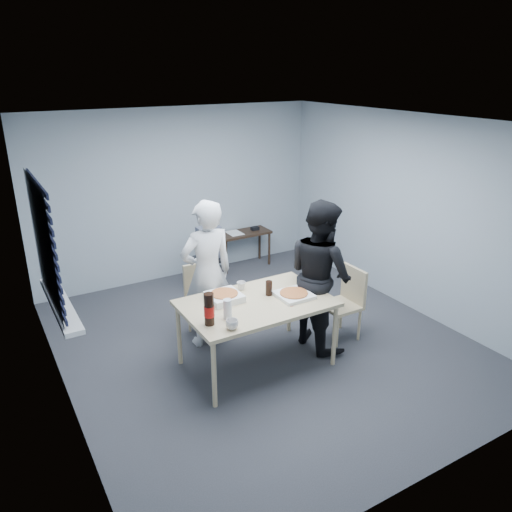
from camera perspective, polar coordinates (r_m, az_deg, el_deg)
room at (r=5.23m, az=-22.65°, el=0.29°), size 5.00×5.00×5.00m
dining_table at (r=5.39m, az=0.06°, el=-5.81°), size 1.59×1.01×0.77m
chair_far at (r=6.19m, az=-6.00°, el=-4.33°), size 0.42×0.42×0.89m
chair_right at (r=6.14m, az=10.28°, el=-4.75°), size 0.42×0.42×0.89m
person_white at (r=5.80m, az=-5.60°, el=-2.07°), size 0.65×0.42×1.77m
person_black at (r=5.80m, az=7.34°, el=-2.13°), size 0.47×0.86×1.77m
side_table at (r=8.19m, az=-1.45°, el=2.22°), size 0.89×0.39×0.59m
stool at (r=7.36m, az=-5.32°, el=-0.97°), size 0.37×0.37×0.52m
backpack at (r=7.22m, az=-5.36°, el=1.49°), size 0.34×0.25×0.47m
pizza_box_a at (r=5.40m, az=-3.64°, el=-4.65°), size 0.35×0.35×0.09m
pizza_box_b at (r=5.49m, az=4.34°, el=-4.42°), size 0.36×0.36×0.05m
mug_a at (r=4.83m, az=-2.75°, el=-7.81°), size 0.17×0.17×0.10m
mug_b at (r=5.63m, az=-1.69°, el=-3.42°), size 0.10×0.10×0.09m
cola_glass at (r=5.49m, az=1.48°, el=-3.69°), size 0.08×0.08×0.16m
soda_bottle at (r=4.87m, az=-5.38°, el=-6.13°), size 0.10×0.10×0.33m
plastic_cups at (r=4.99m, az=-3.27°, el=-6.07°), size 0.09×0.09×0.21m
rubber_band at (r=5.30m, az=4.03°, el=-5.67°), size 0.06×0.06×0.00m
papers at (r=8.12m, az=-2.47°, el=2.65°), size 0.30×0.35×0.01m
black_box at (r=8.27m, az=-0.13°, el=3.17°), size 0.15×0.13×0.05m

